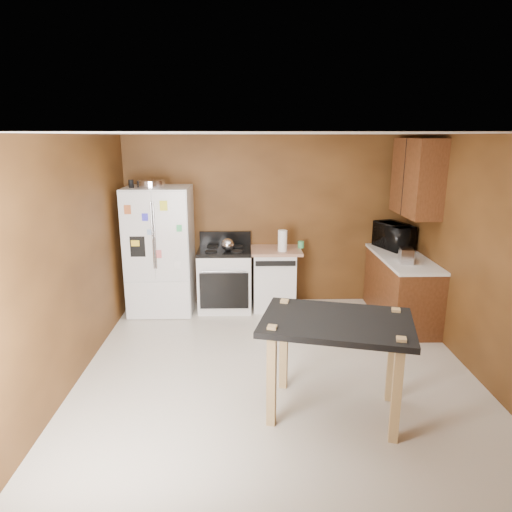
{
  "coord_description": "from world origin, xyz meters",
  "views": [
    {
      "loc": [
        -0.33,
        -4.46,
        2.48
      ],
      "look_at": [
        -0.21,
        0.85,
        1.08
      ],
      "focal_mm": 32.0,
      "sensor_mm": 36.0,
      "label": 1
    }
  ],
  "objects_px": {
    "green_canister": "(301,245)",
    "island": "(336,334)",
    "kettle": "(228,245)",
    "roasting_pan": "(151,184)",
    "gas_range": "(225,278)",
    "dishwasher": "(274,278)",
    "toaster": "(406,255)",
    "refrigerator": "(160,250)",
    "paper_towel": "(283,241)",
    "microwave": "(393,237)",
    "pen_cup": "(131,184)"
  },
  "relations": [
    {
      "from": "green_canister",
      "to": "island",
      "type": "distance_m",
      "value": 2.76
    },
    {
      "from": "kettle",
      "to": "green_canister",
      "type": "bearing_deg",
      "value": 10.74
    },
    {
      "from": "roasting_pan",
      "to": "gas_range",
      "type": "xyz_separation_m",
      "value": [
        0.98,
        0.1,
        -1.39
      ]
    },
    {
      "from": "roasting_pan",
      "to": "green_canister",
      "type": "bearing_deg",
      "value": 5.22
    },
    {
      "from": "green_canister",
      "to": "dishwasher",
      "type": "bearing_deg",
      "value": -170.04
    },
    {
      "from": "toaster",
      "to": "refrigerator",
      "type": "distance_m",
      "value": 3.35
    },
    {
      "from": "paper_towel",
      "to": "microwave",
      "type": "bearing_deg",
      "value": 3.85
    },
    {
      "from": "roasting_pan",
      "to": "microwave",
      "type": "distance_m",
      "value": 3.51
    },
    {
      "from": "roasting_pan",
      "to": "island",
      "type": "distance_m",
      "value": 3.47
    },
    {
      "from": "kettle",
      "to": "refrigerator",
      "type": "height_order",
      "value": "refrigerator"
    },
    {
      "from": "roasting_pan",
      "to": "island",
      "type": "bearing_deg",
      "value": -50.87
    },
    {
      "from": "kettle",
      "to": "paper_towel",
      "type": "height_order",
      "value": "paper_towel"
    },
    {
      "from": "roasting_pan",
      "to": "pen_cup",
      "type": "height_order",
      "value": "pen_cup"
    },
    {
      "from": "toaster",
      "to": "microwave",
      "type": "xyz_separation_m",
      "value": [
        0.08,
        0.77,
        0.07
      ]
    },
    {
      "from": "kettle",
      "to": "gas_range",
      "type": "relative_size",
      "value": 0.16
    },
    {
      "from": "paper_towel",
      "to": "green_canister",
      "type": "relative_size",
      "value": 3.07
    },
    {
      "from": "green_canister",
      "to": "microwave",
      "type": "height_order",
      "value": "microwave"
    },
    {
      "from": "island",
      "to": "green_canister",
      "type": "bearing_deg",
      "value": 89.85
    },
    {
      "from": "toaster",
      "to": "island",
      "type": "xyz_separation_m",
      "value": [
        -1.26,
        -1.9,
        -0.22
      ]
    },
    {
      "from": "microwave",
      "to": "refrigerator",
      "type": "relative_size",
      "value": 0.33
    },
    {
      "from": "pen_cup",
      "to": "kettle",
      "type": "distance_m",
      "value": 1.55
    },
    {
      "from": "pen_cup",
      "to": "kettle",
      "type": "height_order",
      "value": "pen_cup"
    },
    {
      "from": "roasting_pan",
      "to": "kettle",
      "type": "height_order",
      "value": "roasting_pan"
    },
    {
      "from": "kettle",
      "to": "roasting_pan",
      "type": "bearing_deg",
      "value": 179.42
    },
    {
      "from": "roasting_pan",
      "to": "island",
      "type": "relative_size",
      "value": 0.26
    },
    {
      "from": "pen_cup",
      "to": "toaster",
      "type": "distance_m",
      "value": 3.76
    },
    {
      "from": "refrigerator",
      "to": "gas_range",
      "type": "relative_size",
      "value": 1.64
    },
    {
      "from": "roasting_pan",
      "to": "pen_cup",
      "type": "distance_m",
      "value": 0.26
    },
    {
      "from": "microwave",
      "to": "gas_range",
      "type": "bearing_deg",
      "value": 70.84
    },
    {
      "from": "pen_cup",
      "to": "island",
      "type": "distance_m",
      "value": 3.61
    },
    {
      "from": "paper_towel",
      "to": "microwave",
      "type": "height_order",
      "value": "microwave"
    },
    {
      "from": "dishwasher",
      "to": "green_canister",
      "type": "bearing_deg",
      "value": 9.96
    },
    {
      "from": "toaster",
      "to": "island",
      "type": "distance_m",
      "value": 2.29
    },
    {
      "from": "roasting_pan",
      "to": "kettle",
      "type": "relative_size",
      "value": 2.11
    },
    {
      "from": "refrigerator",
      "to": "green_canister",
      "type": "bearing_deg",
      "value": 4.36
    },
    {
      "from": "roasting_pan",
      "to": "gas_range",
      "type": "bearing_deg",
      "value": 5.68
    },
    {
      "from": "kettle",
      "to": "toaster",
      "type": "bearing_deg",
      "value": -15.89
    },
    {
      "from": "green_canister",
      "to": "microwave",
      "type": "bearing_deg",
      "value": -3.7
    },
    {
      "from": "microwave",
      "to": "refrigerator",
      "type": "height_order",
      "value": "refrigerator"
    },
    {
      "from": "microwave",
      "to": "refrigerator",
      "type": "xyz_separation_m",
      "value": [
        -3.35,
        -0.07,
        -0.17
      ]
    },
    {
      "from": "microwave",
      "to": "dishwasher",
      "type": "relative_size",
      "value": 0.67
    },
    {
      "from": "gas_range",
      "to": "refrigerator",
      "type": "bearing_deg",
      "value": -176.19
    },
    {
      "from": "pen_cup",
      "to": "green_canister",
      "type": "xyz_separation_m",
      "value": [
        2.35,
        0.24,
        -0.91
      ]
    },
    {
      "from": "kettle",
      "to": "gas_range",
      "type": "distance_m",
      "value": 0.54
    },
    {
      "from": "roasting_pan",
      "to": "paper_towel",
      "type": "distance_m",
      "value": 1.98
    },
    {
      "from": "toaster",
      "to": "island",
      "type": "bearing_deg",
      "value": -113.1
    },
    {
      "from": "microwave",
      "to": "dishwasher",
      "type": "bearing_deg",
      "value": 70.11
    },
    {
      "from": "paper_towel",
      "to": "dishwasher",
      "type": "relative_size",
      "value": 0.34
    },
    {
      "from": "pen_cup",
      "to": "microwave",
      "type": "xyz_separation_m",
      "value": [
        3.68,
        0.15,
        -0.79
      ]
    },
    {
      "from": "refrigerator",
      "to": "gas_range",
      "type": "height_order",
      "value": "refrigerator"
    }
  ]
}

